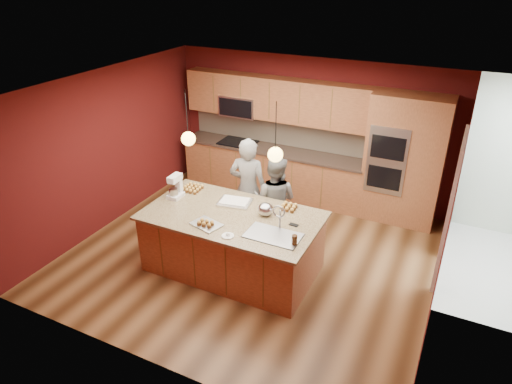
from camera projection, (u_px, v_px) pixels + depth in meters
The scene contains 24 objects.
floor at pixel (252, 254), 7.35m from camera, with size 5.50×5.50×0.00m, color #462914.
ceiling at pixel (251, 88), 6.13m from camera, with size 5.50×5.50×0.00m, color silver.
wall_back at pixel (310, 129), 8.74m from camera, with size 5.50×5.50×0.00m, color #4D1110.
wall_front at pixel (145, 271), 4.74m from camera, with size 5.50×5.50×0.00m, color #4D1110.
wall_left at pixel (108, 149), 7.81m from camera, with size 5.00×5.00×0.00m, color #4D1110.
wall_right at pixel (449, 220), 5.67m from camera, with size 5.00×5.00×0.00m, color #4D1110.
cabinet_run at pixel (272, 145), 8.97m from camera, with size 3.74×0.64×2.30m.
oven_column at pixel (404, 160), 7.87m from camera, with size 1.30×0.62×2.30m.
doorway_trim at pixel (449, 212), 6.45m from camera, with size 0.08×1.11×2.20m, color silver, non-canonical shape.
pendant_left at pixel (188, 138), 6.39m from camera, with size 0.20×0.20×0.80m.
pendant_right at pixel (275, 154), 5.87m from camera, with size 0.20×0.20×0.80m.
island at pixel (233, 242), 6.81m from camera, with size 2.56×1.43×1.32m.
person_left at pixel (248, 189), 7.50m from camera, with size 0.64×0.42×1.75m, color black.
person_right at pixel (274, 201), 7.37m from camera, with size 0.74×0.58×1.53m, color slate.
stand_mixer at pixel (175, 188), 7.03m from camera, with size 0.20×0.27×0.37m.
sheet_cake at pixel (235, 202), 6.91m from camera, with size 0.53×0.43×0.05m.
cooling_rack at pixel (206, 224), 6.34m from camera, with size 0.41×0.29×0.02m, color #AAACB1.
mixing_bowl at pixel (265, 209), 6.56m from camera, with size 0.23×0.23×0.20m, color #B7BABE.
plate at pixel (228, 236), 6.09m from camera, with size 0.17×0.17×0.01m, color white.
tumbler at pixel (294, 240), 5.88m from camera, with size 0.07×0.07×0.14m, color #341B0B.
phone at pixel (294, 225), 6.34m from camera, with size 0.13×0.07×0.01m, color black.
cupcakes_left at pixel (192, 188), 7.30m from camera, with size 0.30×0.30×0.07m, color gold, non-canonical shape.
cupcakes_rack at pixel (206, 223), 6.29m from camera, with size 0.23×0.16×0.07m, color gold, non-canonical shape.
cupcakes_right at pixel (289, 207), 6.74m from camera, with size 0.24×0.24×0.07m, color gold, non-canonical shape.
Camera 1 is at (2.73, -5.45, 4.23)m, focal length 32.00 mm.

